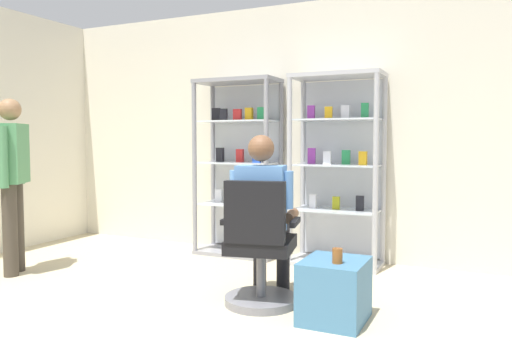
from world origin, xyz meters
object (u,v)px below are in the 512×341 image
object	(u,v)px
storage_crate	(334,290)
tea_glass	(337,256)
office_chair	(259,255)
seated_shopkeeper	(264,209)
standing_customer	(12,174)
display_cabinet_left	(240,166)
display_cabinet_right	(338,168)

from	to	relation	value
storage_crate	tea_glass	xyz separation A→B (m)	(0.04, -0.08, 0.26)
office_chair	storage_crate	distance (m)	0.62
office_chair	seated_shopkeeper	xyz separation A→B (m)	(-0.03, 0.16, 0.32)
tea_glass	standing_customer	size ratio (longest dim) A/B	0.06
storage_crate	standing_customer	distance (m)	3.14
seated_shopkeeper	office_chair	bearing A→B (deg)	-78.16
office_chair	standing_customer	distance (m)	2.53
seated_shopkeeper	tea_glass	bearing A→B (deg)	-23.61
office_chair	tea_glass	bearing A→B (deg)	-11.76
office_chair	tea_glass	xyz separation A→B (m)	(0.63, -0.13, 0.08)
display_cabinet_left	tea_glass	size ratio (longest dim) A/B	18.78
seated_shopkeeper	standing_customer	distance (m)	2.46
display_cabinet_left	seated_shopkeeper	size ratio (longest dim) A/B	1.47
seated_shopkeeper	storage_crate	bearing A→B (deg)	-18.72
display_cabinet_left	seated_shopkeeper	distance (m)	1.65
display_cabinet_right	seated_shopkeeper	bearing A→B (deg)	-98.71
storage_crate	tea_glass	size ratio (longest dim) A/B	4.70
office_chair	storage_crate	world-z (taller)	office_chair
seated_shopkeeper	standing_customer	bearing A→B (deg)	-173.12
storage_crate	tea_glass	distance (m)	0.28
tea_glass	standing_customer	bearing A→B (deg)	-179.98
display_cabinet_left	office_chair	xyz separation A→B (m)	(0.93, -1.52, -0.57)
standing_customer	seated_shopkeeper	bearing A→B (deg)	6.88
seated_shopkeeper	storage_crate	size ratio (longest dim) A/B	2.71
storage_crate	office_chair	bearing A→B (deg)	174.92
display_cabinet_right	office_chair	world-z (taller)	display_cabinet_right
display_cabinet_left	standing_customer	world-z (taller)	display_cabinet_left
display_cabinet_left	standing_customer	xyz separation A→B (m)	(-1.54, -1.65, -0.03)
display_cabinet_left	standing_customer	size ratio (longest dim) A/B	1.17
seated_shopkeeper	display_cabinet_right	bearing A→B (deg)	81.29
office_chair	seated_shopkeeper	size ratio (longest dim) A/B	0.74
display_cabinet_left	storage_crate	world-z (taller)	display_cabinet_left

